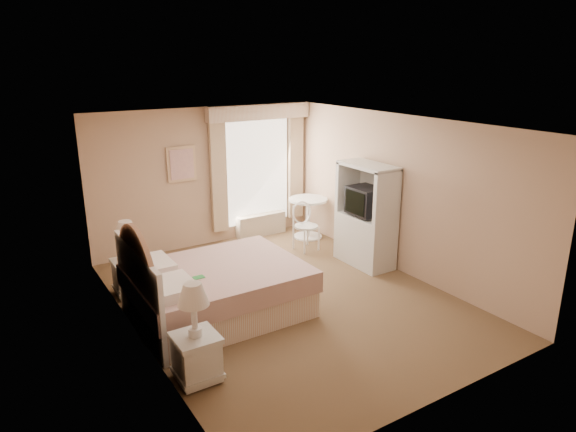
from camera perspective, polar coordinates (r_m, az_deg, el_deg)
room at (r=7.00m, az=-0.13°, el=0.05°), size 4.21×5.51×2.51m
window at (r=9.71m, az=-3.22°, el=5.45°), size 2.05×0.22×2.51m
framed_art at (r=9.11m, az=-11.74°, el=5.67°), size 0.52×0.04×0.62m
bed at (r=6.94m, az=-8.59°, el=-8.11°), size 2.21×1.74×1.54m
nightstand_near at (r=5.65m, az=-10.19°, el=-13.94°), size 0.46×0.46×1.11m
nightstand_far at (r=7.79m, az=-17.24°, el=-5.46°), size 0.45×0.45×1.10m
round_table at (r=9.76m, az=2.24°, el=0.50°), size 0.73×0.73×0.77m
cafe_chair at (r=9.16m, az=1.82°, el=-0.68°), size 0.45×0.45×0.87m
armoire at (r=8.54m, az=8.64°, el=-0.81°), size 0.51×1.02×1.70m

